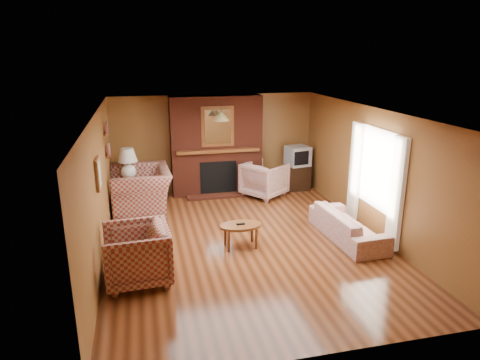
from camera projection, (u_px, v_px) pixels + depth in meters
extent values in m
plane|color=#43200E|center=(245.00, 241.00, 7.99)|extent=(6.50, 6.50, 0.00)
plane|color=silver|center=(246.00, 112.00, 7.29)|extent=(6.50, 6.50, 0.00)
plane|color=brown|center=(214.00, 143.00, 10.67)|extent=(6.50, 0.00, 6.50)
plane|color=brown|center=(317.00, 264.00, 4.61)|extent=(6.50, 0.00, 6.50)
plane|color=brown|center=(100.00, 189.00, 7.10)|extent=(0.00, 6.50, 6.50)
plane|color=brown|center=(372.00, 171.00, 8.18)|extent=(0.00, 6.50, 6.50)
cube|color=#572013|center=(216.00, 145.00, 10.44)|extent=(2.20, 0.50, 2.40)
cube|color=black|center=(218.00, 177.00, 10.44)|extent=(0.90, 0.06, 0.80)
cube|color=#572013|center=(220.00, 196.00, 10.40)|extent=(1.60, 0.35, 0.06)
cube|color=brown|center=(218.00, 151.00, 10.21)|extent=(2.00, 0.18, 0.08)
cube|color=brown|center=(218.00, 126.00, 10.07)|extent=(0.78, 0.05, 0.95)
cube|color=white|center=(218.00, 127.00, 10.04)|extent=(0.62, 0.02, 0.80)
cube|color=beige|center=(397.00, 194.00, 7.33)|extent=(0.08, 0.35, 2.00)
cube|color=beige|center=(355.00, 171.00, 8.73)|extent=(0.08, 0.35, 2.00)
cube|color=white|center=(377.00, 169.00, 7.96)|extent=(0.03, 1.10, 1.50)
cube|color=brown|center=(108.00, 155.00, 8.83)|extent=(0.06, 0.55, 0.04)
cube|color=brown|center=(106.00, 133.00, 8.70)|extent=(0.06, 0.55, 0.04)
cube|color=brown|center=(98.00, 174.00, 6.72)|extent=(0.04, 0.40, 0.50)
cube|color=beige|center=(100.00, 174.00, 6.73)|extent=(0.01, 0.32, 0.42)
cylinder|color=black|center=(221.00, 107.00, 9.49)|extent=(0.01, 0.01, 0.35)
cone|color=tan|center=(221.00, 117.00, 9.55)|extent=(0.36, 0.36, 0.18)
imported|color=maroon|center=(141.00, 190.00, 9.45)|extent=(1.33, 1.50, 0.94)
imported|color=maroon|center=(137.00, 254.00, 6.47)|extent=(1.05, 1.02, 0.90)
imported|color=beige|center=(348.00, 225.00, 8.01)|extent=(0.83, 1.90, 0.54)
imported|color=beige|center=(264.00, 179.00, 10.36)|extent=(1.27, 1.27, 0.84)
ellipsoid|color=brown|center=(241.00, 226.00, 7.64)|extent=(0.75, 0.47, 0.05)
cube|color=black|center=(241.00, 224.00, 7.63)|extent=(0.15, 0.05, 0.02)
cylinder|color=brown|center=(252.00, 232.00, 7.90)|extent=(0.05, 0.05, 0.39)
cylinder|color=brown|center=(225.00, 235.00, 7.79)|extent=(0.05, 0.05, 0.39)
cylinder|color=brown|center=(256.00, 239.00, 7.61)|extent=(0.05, 0.05, 0.39)
cylinder|color=brown|center=(229.00, 242.00, 7.50)|extent=(0.05, 0.05, 0.39)
cube|color=brown|center=(130.00, 192.00, 9.72)|extent=(0.50, 0.50, 0.64)
sphere|color=white|center=(129.00, 172.00, 9.58)|extent=(0.34, 0.34, 0.34)
cylinder|color=black|center=(128.00, 163.00, 9.52)|extent=(0.03, 0.03, 0.11)
cone|color=silver|center=(127.00, 155.00, 9.47)|extent=(0.43, 0.43, 0.30)
cube|color=black|center=(297.00, 177.00, 10.95)|extent=(0.58, 0.52, 0.63)
cube|color=#A4A6AC|center=(298.00, 156.00, 10.79)|extent=(0.61, 0.60, 0.49)
cube|color=black|center=(301.00, 158.00, 10.55)|extent=(0.40, 0.09, 0.35)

